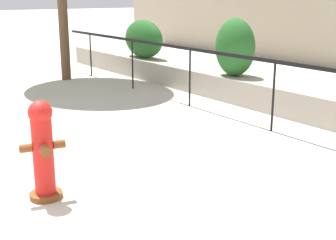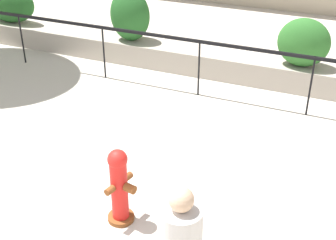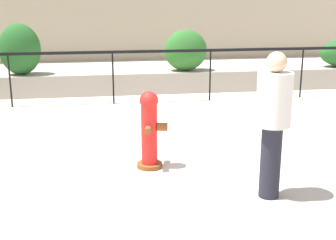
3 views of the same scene
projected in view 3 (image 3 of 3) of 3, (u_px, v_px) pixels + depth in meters
ground_plane at (129, 198)px, 5.54m from camera, size 120.00×120.00×0.00m
planter_wall_low at (112, 83)px, 11.19m from camera, size 18.00×0.70×0.50m
fence_railing_segment at (112, 57)px, 9.94m from camera, size 15.00×0.05×1.15m
hedge_bush_1 at (20, 49)px, 10.68m from camera, size 0.94×0.67×1.17m
hedge_bush_2 at (186, 50)px, 11.25m from camera, size 1.04×0.67×0.98m
fire_hydrant at (150, 129)px, 6.38m from camera, size 0.46×0.48×1.08m
pedestrian at (273, 117)px, 5.33m from camera, size 0.57×0.57×1.73m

